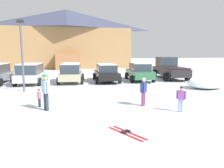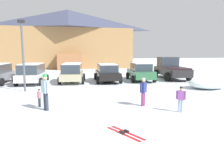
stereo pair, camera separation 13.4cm
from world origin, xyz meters
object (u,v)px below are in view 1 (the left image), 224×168
object	(u,v)px
parked_green_coupe	(139,72)
skier_adult_in_blue_parka	(46,90)
parked_silver_wagon	(31,73)
pair_of_skis	(127,133)
skier_child_in_purple_jacket	(181,98)
skier_teen_in_navy_coat	(144,90)
parked_beige_suv	(71,72)
ski_lodge	(67,39)
parked_black_sedan	(106,73)
lamp_post	(22,51)
plowed_snow_pile	(207,83)
skier_child_in_pink_snowsuit	(39,97)
pickup_truck	(169,69)

from	to	relation	value
parked_green_coupe	skier_adult_in_blue_parka	bearing A→B (deg)	-130.80
parked_silver_wagon	pair_of_skis	distance (m)	13.50
skier_child_in_purple_jacket	skier_teen_in_navy_coat	size ratio (longest dim) A/B	0.83
parked_beige_suv	pair_of_skis	size ratio (longest dim) A/B	2.87
parked_beige_suv	skier_teen_in_navy_coat	size ratio (longest dim) A/B	3.23
ski_lodge	skier_teen_in_navy_coat	bearing A→B (deg)	-83.84
parked_silver_wagon	parked_black_sedan	xyz separation A→B (m)	(6.47, 0.00, -0.10)
parked_black_sedan	skier_teen_in_navy_coat	bearing A→B (deg)	-89.82
parked_black_sedan	skier_teen_in_navy_coat	xyz separation A→B (m)	(0.03, -9.25, -0.02)
skier_teen_in_navy_coat	lamp_post	bearing A→B (deg)	139.31
lamp_post	plowed_snow_pile	distance (m)	13.21
skier_child_in_pink_snowsuit	skier_adult_in_blue_parka	bearing A→B (deg)	-63.00
parked_silver_wagon	skier_child_in_purple_jacket	distance (m)	13.20
ski_lodge	skier_child_in_pink_snowsuit	xyz separation A→B (m)	(-2.01, -27.20, -4.37)
skier_child_in_purple_jacket	parked_black_sedan	bearing A→B (deg)	96.66
lamp_post	skier_adult_in_blue_parka	bearing A→B (deg)	-71.49
ski_lodge	skier_child_in_purple_jacket	bearing A→B (deg)	-81.81
skier_adult_in_blue_parka	lamp_post	bearing A→B (deg)	108.51
parked_silver_wagon	skier_adult_in_blue_parka	bearing A→B (deg)	-78.66
skier_child_in_purple_jacket	pair_of_skis	bearing A→B (deg)	-147.92
parked_black_sedan	pickup_truck	bearing A→B (deg)	7.29
parked_black_sedan	lamp_post	distance (m)	7.67
lamp_post	plowed_snow_pile	xyz separation A→B (m)	(12.90, -1.73, -2.31)
skier_child_in_purple_jacket	lamp_post	size ratio (longest dim) A/B	0.24
parked_silver_wagon	pair_of_skis	xyz separation A→B (m)	(4.61, -12.66, -0.90)
skier_child_in_pink_snowsuit	plowed_snow_pile	size ratio (longest dim) A/B	0.31
parked_silver_wagon	skier_child_in_purple_jacket	size ratio (longest dim) A/B	3.73
parked_beige_suv	lamp_post	distance (m)	5.41
parked_black_sedan	skier_adult_in_blue_parka	bearing A→B (deg)	-117.11
skier_teen_in_navy_coat	pickup_truck	bearing A→B (deg)	56.74
pair_of_skis	skier_child_in_pink_snowsuit	bearing A→B (deg)	126.24
parked_silver_wagon	pickup_truck	world-z (taller)	pickup_truck
parked_beige_suv	skier_teen_in_navy_coat	world-z (taller)	parked_beige_suv
parked_silver_wagon	parked_black_sedan	distance (m)	6.47
parked_green_coupe	plowed_snow_pile	size ratio (longest dim) A/B	1.65
parked_green_coupe	skier_child_in_pink_snowsuit	bearing A→B (deg)	-134.47
skier_child_in_purple_jacket	skier_adult_in_blue_parka	size ratio (longest dim) A/B	0.70
parked_beige_suv	skier_adult_in_blue_parka	xyz separation A→B (m)	(-1.54, -9.26, 0.03)
parked_silver_wagon	pickup_truck	distance (m)	13.15
pickup_truck	skier_child_in_pink_snowsuit	world-z (taller)	pickup_truck
parked_black_sedan	parked_green_coupe	xyz separation A→B (m)	(3.16, -0.03, 0.03)
lamp_post	pair_of_skis	bearing A→B (deg)	-62.91
parked_black_sedan	pickup_truck	xyz separation A→B (m)	(6.66, 0.85, 0.18)
plowed_snow_pile	parked_black_sedan	bearing A→B (deg)	140.02
parked_green_coupe	skier_teen_in_navy_coat	size ratio (longest dim) A/B	3.33
parked_green_coupe	skier_child_in_purple_jacket	xyz separation A→B (m)	(-1.91, -10.68, -0.19)
plowed_snow_pile	parked_beige_suv	bearing A→B (deg)	149.70
ski_lodge	skier_child_in_pink_snowsuit	bearing A→B (deg)	-94.23
pickup_truck	skier_adult_in_blue_parka	xyz separation A→B (m)	(-11.30, -9.93, -0.05)
skier_teen_in_navy_coat	plowed_snow_pile	bearing A→B (deg)	30.98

